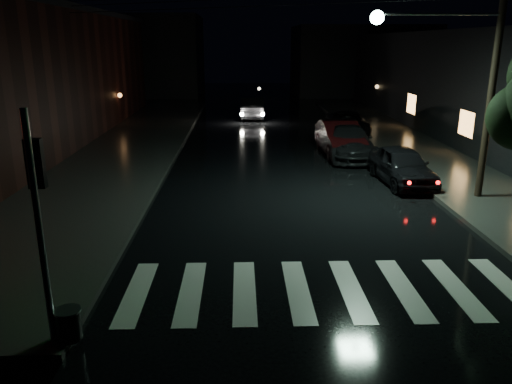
{
  "coord_description": "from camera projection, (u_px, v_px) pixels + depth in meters",
  "views": [
    {
      "loc": [
        1.15,
        -9.56,
        5.35
      ],
      "look_at": [
        1.53,
        2.89,
        1.6
      ],
      "focal_mm": 35.0,
      "sensor_mm": 36.0,
      "label": 1
    }
  ],
  "objects": [
    {
      "name": "ground",
      "position": [
        189.0,
        303.0,
        10.66
      ],
      "size": [
        120.0,
        120.0,
        0.0
      ],
      "primitive_type": "plane",
      "color": "black",
      "rests_on": "ground"
    },
    {
      "name": "sidewalk_left",
      "position": [
        113.0,
        157.0,
        23.89
      ],
      "size": [
        6.0,
        44.0,
        0.15
      ],
      "primitive_type": "cube",
      "color": "#282826",
      "rests_on": "ground"
    },
    {
      "name": "sidewalk_right",
      "position": [
        422.0,
        155.0,
        24.34
      ],
      "size": [
        4.0,
        44.0,
        0.15
      ],
      "primitive_type": "cube",
      "color": "#282826",
      "rests_on": "ground"
    },
    {
      "name": "building_far_left",
      "position": [
        134.0,
        56.0,
        52.28
      ],
      "size": [
        14.0,
        10.0,
        8.0
      ],
      "primitive_type": "cube",
      "color": "black",
      "rests_on": "ground"
    },
    {
      "name": "building_far_right",
      "position": [
        360.0,
        60.0,
        53.14
      ],
      "size": [
        14.0,
        10.0,
        7.0
      ],
      "primitive_type": "cube",
      "color": "black",
      "rests_on": "ground"
    },
    {
      "name": "crosswalk",
      "position": [
        324.0,
        290.0,
        11.23
      ],
      "size": [
        9.0,
        3.0,
        0.01
      ],
      "primitive_type": "cube",
      "color": "beige",
      "rests_on": "ground"
    },
    {
      "name": "signal_pole_corner",
      "position": [
        55.0,
        268.0,
        8.75
      ],
      "size": [
        0.68,
        0.61,
        4.2
      ],
      "color": "slate",
      "rests_on": "ground"
    },
    {
      "name": "utility_pole",
      "position": [
        475.0,
        66.0,
        16.3
      ],
      "size": [
        4.92,
        0.44,
        8.0
      ],
      "color": "black",
      "rests_on": "ground"
    },
    {
      "name": "parked_car_a",
      "position": [
        402.0,
        166.0,
        19.5
      ],
      "size": [
        1.95,
        4.34,
        1.45
      ],
      "primitive_type": "imported",
      "rotation": [
        0.0,
        0.0,
        0.06
      ],
      "color": "black",
      "rests_on": "ground"
    },
    {
      "name": "parked_car_b",
      "position": [
        340.0,
        138.0,
        24.55
      ],
      "size": [
        1.83,
        4.96,
        1.62
      ],
      "primitive_type": "imported",
      "rotation": [
        0.0,
        0.0,
        0.02
      ],
      "color": "black",
      "rests_on": "ground"
    },
    {
      "name": "parked_car_c",
      "position": [
        347.0,
        141.0,
        24.09
      ],
      "size": [
        2.22,
        5.32,
        1.54
      ],
      "primitive_type": "imported",
      "rotation": [
        0.0,
        0.0,
        -0.01
      ],
      "color": "black",
      "rests_on": "ground"
    },
    {
      "name": "parked_car_d",
      "position": [
        348.0,
        123.0,
        29.92
      ],
      "size": [
        2.65,
        5.1,
        1.37
      ],
      "primitive_type": "imported",
      "rotation": [
        0.0,
        0.0,
        -0.08
      ],
      "color": "black",
      "rests_on": "ground"
    },
    {
      "name": "oncoming_car",
      "position": [
        252.0,
        108.0,
        36.43
      ],
      "size": [
        1.77,
        4.73,
        1.54
      ],
      "primitive_type": "imported",
      "rotation": [
        0.0,
        0.0,
        3.11
      ],
      "color": "black",
      "rests_on": "ground"
    }
  ]
}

